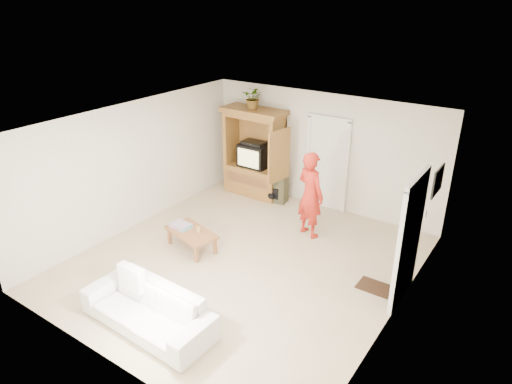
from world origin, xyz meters
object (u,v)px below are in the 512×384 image
sofa (148,309)px  coffee_table (191,233)px  man (310,195)px  armoire (255,158)px

sofa → coffee_table: (-0.96, 2.03, 0.03)m
sofa → man: bearing=82.7°
armoire → sofa: bearing=-73.5°
man → coffee_table: size_ratio=1.56×
man → sofa: 3.90m
sofa → coffee_table: bearing=117.2°
armoire → coffee_table: bearing=-80.4°
coffee_table → man: bearing=61.9°
armoire → man: bearing=-27.4°
sofa → armoire: bearing=108.3°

